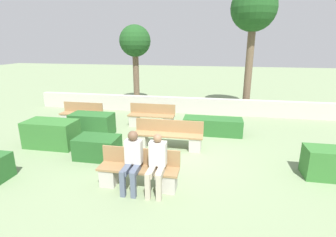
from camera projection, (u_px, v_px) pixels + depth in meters
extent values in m
plane|color=gray|center=(168.00, 151.00, 8.16)|extent=(60.00, 60.00, 0.00)
cube|color=#B7B2A8|center=(186.00, 105.00, 12.44)|extent=(14.86, 0.30, 0.74)
cube|color=#937047|center=(138.00, 169.00, 6.01)|extent=(1.89, 0.44, 0.05)
cube|color=#937047|center=(141.00, 156.00, 6.17)|extent=(1.89, 0.04, 0.40)
cube|color=#B7B2A8|center=(109.00, 176.00, 6.20)|extent=(0.36, 0.40, 0.42)
cube|color=#B7B2A8|center=(168.00, 181.00, 5.95)|extent=(0.36, 0.40, 0.42)
cube|color=#937047|center=(81.00, 114.00, 10.63)|extent=(1.71, 0.44, 0.05)
cube|color=#937047|center=(83.00, 107.00, 10.79)|extent=(1.71, 0.04, 0.40)
cube|color=#B7B2A8|center=(67.00, 119.00, 10.81)|extent=(0.36, 0.40, 0.42)
cube|color=#B7B2A8|center=(96.00, 120.00, 10.58)|extent=(0.36, 0.40, 0.42)
cube|color=#937047|center=(151.00, 116.00, 10.38)|extent=(1.85, 0.44, 0.05)
cube|color=#937047|center=(153.00, 109.00, 10.55)|extent=(1.85, 0.04, 0.40)
cube|color=#B7B2A8|center=(135.00, 120.00, 10.57)|extent=(0.36, 0.40, 0.42)
cube|color=#B7B2A8|center=(168.00, 122.00, 10.32)|extent=(0.36, 0.40, 0.42)
cube|color=#937047|center=(168.00, 135.00, 8.23)|extent=(2.19, 0.44, 0.05)
cube|color=#937047|center=(169.00, 126.00, 8.39)|extent=(2.19, 0.05, 0.40)
cube|color=#B7B2A8|center=(141.00, 140.00, 8.45)|extent=(0.36, 0.40, 0.42)
cube|color=#B7B2A8|center=(195.00, 144.00, 8.14)|extent=(0.36, 0.40, 0.42)
cube|color=#B2A893|center=(151.00, 171.00, 5.72)|extent=(0.14, 0.46, 0.13)
cube|color=#B2A893|center=(160.00, 172.00, 5.68)|extent=(0.14, 0.46, 0.13)
cube|color=#B2A893|center=(148.00, 186.00, 5.57)|extent=(0.11, 0.11, 0.60)
cube|color=#B2A893|center=(159.00, 188.00, 5.53)|extent=(0.11, 0.11, 0.60)
cube|color=beige|center=(158.00, 153.00, 5.83)|extent=(0.38, 0.22, 0.54)
sphere|color=#936B4C|center=(158.00, 138.00, 5.71)|extent=(0.19, 0.19, 0.19)
cube|color=#515B70|center=(127.00, 169.00, 5.82)|extent=(0.14, 0.46, 0.13)
cube|color=#515B70|center=(135.00, 170.00, 5.79)|extent=(0.14, 0.46, 0.13)
cube|color=#515B70|center=(123.00, 184.00, 5.67)|extent=(0.11, 0.11, 0.60)
cube|color=#515B70|center=(133.00, 185.00, 5.63)|extent=(0.11, 0.11, 0.60)
cube|color=beige|center=(134.00, 151.00, 5.93)|extent=(0.38, 0.22, 0.54)
sphere|color=brown|center=(133.00, 136.00, 5.81)|extent=(0.23, 0.23, 0.23)
cube|color=#33702D|center=(51.00, 134.00, 8.42)|extent=(1.61, 0.85, 0.85)
cube|color=#235623|center=(98.00, 147.00, 7.61)|extent=(1.22, 0.82, 0.63)
cube|color=#286028|center=(213.00, 126.00, 9.57)|extent=(2.11, 0.74, 0.60)
cube|color=#286028|center=(92.00, 124.00, 9.51)|extent=(1.51, 0.76, 0.78)
cube|color=#33702D|center=(335.00, 164.00, 6.44)|extent=(1.41, 0.68, 0.76)
cylinder|color=brown|center=(136.00, 77.00, 14.14)|extent=(0.32, 0.32, 2.87)
sphere|color=#1E4C1E|center=(135.00, 41.00, 13.61)|extent=(1.63, 1.63, 1.63)
cylinder|color=brown|center=(249.00, 68.00, 12.32)|extent=(0.34, 0.34, 4.14)
sphere|color=#1E4C1E|center=(254.00, 8.00, 11.57)|extent=(2.04, 2.04, 2.04)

